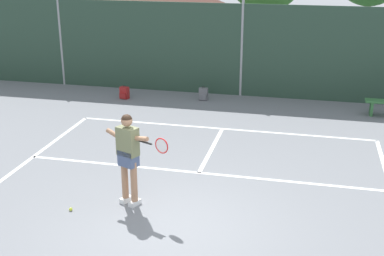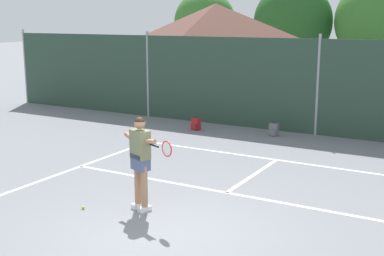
{
  "view_description": "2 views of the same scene",
  "coord_description": "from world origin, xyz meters",
  "px_view_note": "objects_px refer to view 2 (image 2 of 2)",
  "views": [
    {
      "loc": [
        2.25,
        -7.85,
        4.83
      ],
      "look_at": [
        -0.13,
        2.34,
        1.11
      ],
      "focal_mm": 48.27,
      "sensor_mm": 36.0,
      "label": 1
    },
    {
      "loc": [
        4.6,
        -7.09,
        3.69
      ],
      "look_at": [
        -1.07,
        2.85,
        1.25
      ],
      "focal_mm": 48.38,
      "sensor_mm": 36.0,
      "label": 2
    }
  ],
  "objects_px": {
    "tennis_player": "(141,155)",
    "backpack_grey": "(274,130)",
    "tennis_ball": "(83,207)",
    "backpack_red": "(196,124)"
  },
  "relations": [
    {
      "from": "tennis_player",
      "to": "backpack_grey",
      "type": "bearing_deg",
      "value": 90.86
    },
    {
      "from": "tennis_player",
      "to": "tennis_ball",
      "type": "distance_m",
      "value": 1.59
    },
    {
      "from": "tennis_ball",
      "to": "backpack_red",
      "type": "relative_size",
      "value": 0.14
    },
    {
      "from": "backpack_red",
      "to": "backpack_grey",
      "type": "bearing_deg",
      "value": 10.03
    },
    {
      "from": "tennis_ball",
      "to": "backpack_grey",
      "type": "distance_m",
      "value": 8.02
    },
    {
      "from": "tennis_ball",
      "to": "backpack_red",
      "type": "height_order",
      "value": "backpack_red"
    },
    {
      "from": "tennis_player",
      "to": "backpack_red",
      "type": "relative_size",
      "value": 4.01
    },
    {
      "from": "backpack_grey",
      "to": "tennis_ball",
      "type": "bearing_deg",
      "value": -96.58
    },
    {
      "from": "tennis_ball",
      "to": "backpack_grey",
      "type": "height_order",
      "value": "backpack_grey"
    },
    {
      "from": "tennis_player",
      "to": "tennis_ball",
      "type": "bearing_deg",
      "value": -152.29
    }
  ]
}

